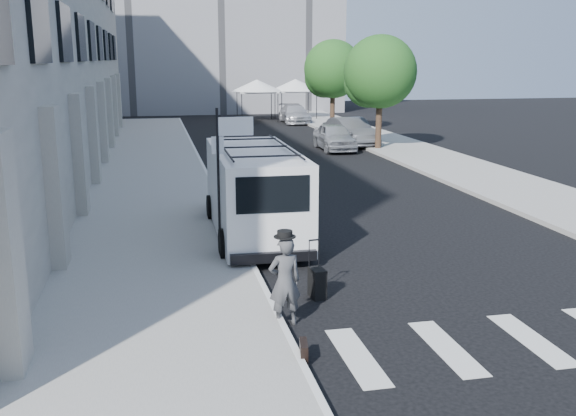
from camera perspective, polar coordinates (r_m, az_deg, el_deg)
name	(u,v)px	position (r m, az deg, el deg)	size (l,w,h in m)	color
ground	(358,290)	(13.85, 6.25, -7.23)	(120.00, 120.00, 0.00)	black
sidewalk_left	(152,169)	(28.70, -12.02, 3.39)	(4.50, 48.00, 0.15)	gray
sidewalk_right	(403,148)	(35.20, 10.14, 5.23)	(4.00, 56.00, 0.15)	gray
sign_pole	(227,149)	(15.76, -5.41, 5.25)	(1.03, 0.07, 3.50)	black
tree_near	(377,75)	(34.49, 7.95, 11.66)	(3.80, 3.83, 6.03)	black
tree_far	(331,71)	(43.07, 3.83, 12.03)	(3.80, 3.83, 6.03)	black
tent_left	(257,86)	(51.01, -2.79, 10.80)	(4.00, 4.00, 3.20)	black
tent_right	(295,85)	(52.10, 0.66, 10.86)	(4.00, 4.00, 3.20)	black
businessman	(285,282)	(11.75, -0.29, -6.56)	(0.61, 0.40, 1.68)	#404043
briefcase	(304,352)	(10.64, 1.41, -12.67)	(0.12, 0.44, 0.34)	black
suitcase	(317,283)	(13.25, 2.62, -6.66)	(0.32, 0.46, 1.19)	black
cargo_van	(254,191)	(17.60, -3.08, 1.50)	(2.37, 6.52, 2.43)	white
parked_car_a	(334,137)	(34.56, 4.15, 6.34)	(1.70, 4.23, 1.44)	#9A9DA2
parked_car_b	(351,132)	(36.54, 5.60, 6.77)	(1.64, 4.69, 1.55)	#4D4F53
parked_car_c	(295,114)	(49.17, 0.59, 8.36)	(1.92, 4.72, 1.37)	#ACAEB4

